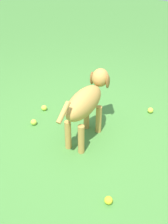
{
  "coord_description": "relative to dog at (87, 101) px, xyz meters",
  "views": [
    {
      "loc": [
        1.56,
        1.36,
        1.72
      ],
      "look_at": [
        -0.02,
        -0.06,
        0.33
      ],
      "focal_mm": 42.82,
      "sensor_mm": 36.0,
      "label": 1
    }
  ],
  "objects": [
    {
      "name": "tennis_ball_2",
      "position": [
        -0.03,
        -0.7,
        -0.39
      ],
      "size": [
        0.07,
        0.07,
        0.07
      ],
      "primitive_type": "sphere",
      "color": "#CFE440",
      "rests_on": "ground"
    },
    {
      "name": "tennis_ball_1",
      "position": [
        -0.82,
        0.27,
        -0.39
      ],
      "size": [
        0.07,
        0.07,
        0.07
      ],
      "primitive_type": "sphere",
      "color": "#D3E240",
      "rests_on": "ground"
    },
    {
      "name": "tennis_ball_4",
      "position": [
        0.23,
        -0.56,
        -0.39
      ],
      "size": [
        0.07,
        0.07,
        0.07
      ],
      "primitive_type": "sphere",
      "color": "#C2E042",
      "rests_on": "ground"
    },
    {
      "name": "tennis_ball_0",
      "position": [
        -0.56,
        -0.44,
        -0.39
      ],
      "size": [
        0.07,
        0.07,
        0.07
      ],
      "primitive_type": "sphere",
      "color": "#D1DE35",
      "rests_on": "ground"
    },
    {
      "name": "ground",
      "position": [
        0.08,
        0.07,
        -0.42
      ],
      "size": [
        14.0,
        14.0,
        0.0
      ],
      "primitive_type": "plane",
      "color": "#478438"
    },
    {
      "name": "dog",
      "position": [
        0.0,
        0.0,
        0.0
      ],
      "size": [
        0.92,
        0.36,
        0.64
      ],
      "rotation": [
        0.0,
        0.0,
        3.37
      ],
      "color": "#C69347",
      "rests_on": "ground"
    },
    {
      "name": "tennis_ball_3",
      "position": [
        0.51,
        0.67,
        -0.39
      ],
      "size": [
        0.07,
        0.07,
        0.07
      ],
      "primitive_type": "sphere",
      "color": "yellow",
      "rests_on": "ground"
    }
  ]
}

